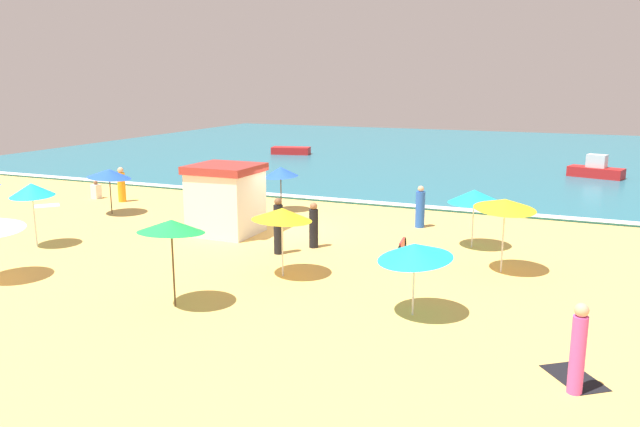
# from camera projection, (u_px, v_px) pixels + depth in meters

# --- Properties ---
(ground_plane) EXTENTS (60.00, 60.00, 0.00)m
(ground_plane) POSITION_uv_depth(u_px,v_px,m) (277.00, 230.00, 24.66)
(ground_plane) COLOR #EDBC60
(ocean_water) EXTENTS (60.00, 44.00, 0.10)m
(ocean_water) POSITION_uv_depth(u_px,v_px,m) (436.00, 152.00, 49.84)
(ocean_water) COLOR teal
(ocean_water) RESTS_ON ground_plane
(wave_breaker_foam) EXTENTS (57.00, 0.70, 0.01)m
(wave_breaker_foam) POSITION_uv_depth(u_px,v_px,m) (336.00, 199.00, 30.31)
(wave_breaker_foam) COLOR white
(wave_breaker_foam) RESTS_ON ocean_water
(lifeguard_cabana) EXTENTS (2.50, 2.37, 2.67)m
(lifeguard_cabana) POSITION_uv_depth(u_px,v_px,m) (226.00, 199.00, 23.81)
(lifeguard_cabana) COLOR white
(lifeguard_cabana) RESTS_ON ground_plane
(beach_umbrella_0) EXTENTS (2.52, 2.51, 2.07)m
(beach_umbrella_0) POSITION_uv_depth(u_px,v_px,m) (109.00, 174.00, 27.15)
(beach_umbrella_0) COLOR #4C3823
(beach_umbrella_0) RESTS_ON ground_plane
(beach_umbrella_1) EXTENTS (1.85, 1.87, 2.33)m
(beach_umbrella_1) POSITION_uv_depth(u_px,v_px,m) (32.00, 190.00, 21.79)
(beach_umbrella_1) COLOR silver
(beach_umbrella_1) RESTS_ON ground_plane
(beach_umbrella_3) EXTENTS (2.58, 2.58, 2.11)m
(beach_umbrella_3) POSITION_uv_depth(u_px,v_px,m) (474.00, 196.00, 21.72)
(beach_umbrella_3) COLOR silver
(beach_umbrella_3) RESTS_ON ground_plane
(beach_umbrella_4) EXTENTS (2.58, 2.58, 2.15)m
(beach_umbrella_4) POSITION_uv_depth(u_px,v_px,m) (282.00, 214.00, 18.51)
(beach_umbrella_4) COLOR silver
(beach_umbrella_4) RESTS_ON ground_plane
(beach_umbrella_5) EXTENTS (2.18, 2.18, 2.03)m
(beach_umbrella_5) POSITION_uv_depth(u_px,v_px,m) (281.00, 172.00, 27.83)
(beach_umbrella_5) COLOR #4C3823
(beach_umbrella_5) RESTS_ON ground_plane
(beach_umbrella_6) EXTENTS (1.92, 1.94, 2.41)m
(beach_umbrella_6) POSITION_uv_depth(u_px,v_px,m) (171.00, 226.00, 15.93)
(beach_umbrella_6) COLOR #4C3823
(beach_umbrella_6) RESTS_ON ground_plane
(beach_umbrella_7) EXTENTS (2.67, 2.67, 1.99)m
(beach_umbrella_7) POSITION_uv_depth(u_px,v_px,m) (415.00, 251.00, 15.45)
(beach_umbrella_7) COLOR silver
(beach_umbrella_7) RESTS_ON ground_plane
(beach_umbrella_8) EXTENTS (2.62, 2.62, 2.38)m
(beach_umbrella_8) POSITION_uv_depth(u_px,v_px,m) (505.00, 204.00, 18.82)
(beach_umbrella_8) COLOR silver
(beach_umbrella_8) RESTS_ON ground_plane
(parked_bicycle) EXTENTS (0.29, 1.81, 0.76)m
(parked_bicycle) POSITION_uv_depth(u_px,v_px,m) (402.00, 251.00, 20.29)
(parked_bicycle) COLOR black
(parked_bicycle) RESTS_ON ground_plane
(beachgoer_0) EXTENTS (0.37, 0.37, 1.68)m
(beachgoer_0) POSITION_uv_depth(u_px,v_px,m) (121.00, 185.00, 30.12)
(beachgoer_0) COLOR orange
(beachgoer_0) RESTS_ON ground_plane
(beachgoer_1) EXTENTS (0.47, 0.47, 1.69)m
(beachgoer_1) POSITION_uv_depth(u_px,v_px,m) (420.00, 208.00, 24.93)
(beachgoer_1) COLOR blue
(beachgoer_1) RESTS_ON ground_plane
(beachgoer_3) EXTENTS (0.39, 0.39, 1.80)m
(beachgoer_3) POSITION_uv_depth(u_px,v_px,m) (578.00, 349.00, 11.72)
(beachgoer_3) COLOR #D84CA5
(beachgoer_3) RESTS_ON ground_plane
(beachgoer_4) EXTENTS (0.40, 0.40, 0.90)m
(beachgoer_4) POSITION_uv_depth(u_px,v_px,m) (96.00, 191.00, 31.00)
(beachgoer_4) COLOR white
(beachgoer_4) RESTS_ON ground_plane
(beachgoer_5) EXTENTS (0.44, 0.44, 1.62)m
(beachgoer_5) POSITION_uv_depth(u_px,v_px,m) (314.00, 226.00, 21.95)
(beachgoer_5) COLOR black
(beachgoer_5) RESTS_ON ground_plane
(beachgoer_6) EXTENTS (0.35, 0.35, 1.94)m
(beachgoer_6) POSITION_uv_depth(u_px,v_px,m) (278.00, 227.00, 21.13)
(beachgoer_6) COLOR black
(beachgoer_6) RESTS_ON ground_plane
(beach_towel_0) EXTENTS (1.38, 1.40, 0.01)m
(beach_towel_0) POSITION_uv_depth(u_px,v_px,m) (47.00, 206.00, 29.31)
(beach_towel_0) COLOR white
(beach_towel_0) RESTS_ON ground_plane
(beach_towel_1) EXTENTS (1.39, 1.50, 0.01)m
(beach_towel_1) POSITION_uv_depth(u_px,v_px,m) (574.00, 378.00, 12.49)
(beach_towel_1) COLOR black
(beach_towel_1) RESTS_ON ground_plane
(small_boat_0) EXTENTS (3.10, 1.81, 0.55)m
(small_boat_0) POSITION_uv_depth(u_px,v_px,m) (291.00, 151.00, 48.25)
(small_boat_0) COLOR red
(small_boat_0) RESTS_ON ocean_water
(small_boat_1) EXTENTS (3.25, 2.00, 1.36)m
(small_boat_1) POSITION_uv_depth(u_px,v_px,m) (596.00, 170.00, 36.94)
(small_boat_1) COLOR red
(small_boat_1) RESTS_ON ocean_water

